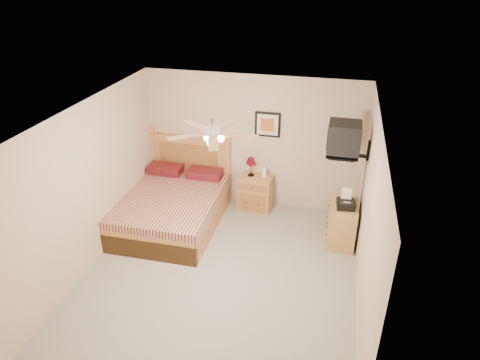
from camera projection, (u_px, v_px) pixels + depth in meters
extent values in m
plane|color=gray|center=(221.00, 273.00, 6.50)|extent=(4.50, 4.50, 0.00)
cube|color=white|center=(217.00, 117.00, 5.34)|extent=(4.00, 4.50, 0.04)
cube|color=#C7AE93|center=(253.00, 142.00, 7.86)|extent=(4.00, 0.04, 2.50)
cube|color=#C7AE93|center=(152.00, 322.00, 3.99)|extent=(4.00, 0.04, 2.50)
cube|color=#C7AE93|center=(90.00, 186.00, 6.34)|extent=(0.04, 4.50, 2.50)
cube|color=#C7AE93|center=(368.00, 221.00, 5.51)|extent=(0.04, 4.50, 2.50)
cube|color=#B08340|center=(255.00, 193.00, 8.05)|extent=(0.63, 0.49, 0.66)
imported|color=white|center=(264.00, 172.00, 7.85)|extent=(0.12, 0.12, 0.23)
cube|color=black|center=(268.00, 124.00, 7.62)|extent=(0.46, 0.04, 0.46)
cube|color=tan|center=(342.00, 224.00, 7.03)|extent=(0.44, 0.64, 0.75)
imported|color=beige|center=(342.00, 195.00, 7.08)|extent=(0.25, 0.29, 0.02)
imported|color=gray|center=(344.00, 194.00, 7.09)|extent=(0.23, 0.30, 0.02)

